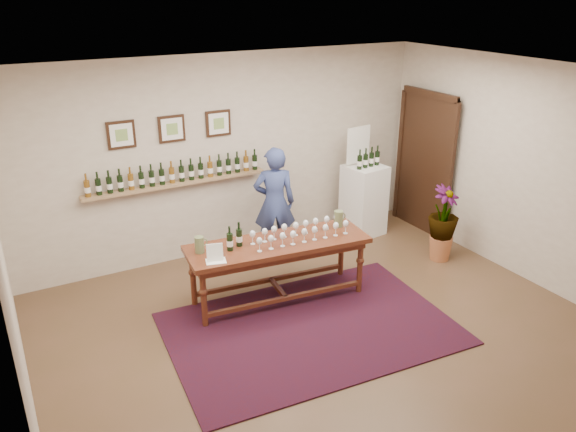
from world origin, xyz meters
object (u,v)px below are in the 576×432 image
display_pedestal (364,200)px  potted_plant (443,224)px  person (274,203)px  tasting_table (278,251)px

display_pedestal → potted_plant: 1.35m
display_pedestal → person: bearing=-178.5°
person → potted_plant: bearing=168.7°
tasting_table → person: 1.23m
tasting_table → display_pedestal: 2.39m
tasting_table → potted_plant: size_ratio=2.41×
tasting_table → person: person is taller
tasting_table → display_pedestal: display_pedestal is taller
display_pedestal → potted_plant: (0.41, -1.29, 0.00)m
display_pedestal → person: (-1.57, -0.04, 0.26)m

